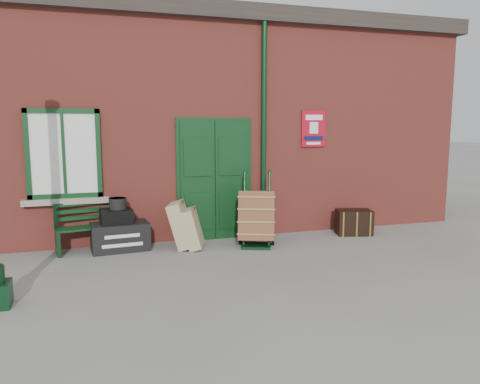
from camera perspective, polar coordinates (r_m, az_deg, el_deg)
name	(u,v)px	position (r m, az deg, el deg)	size (l,w,h in m)	color
ground	(256,258)	(7.61, 1.91, -8.07)	(80.00, 80.00, 0.00)	gray
station_building	(205,123)	(10.66, -4.32, 8.36)	(10.30, 4.30, 4.36)	#A64135
bench	(98,225)	(8.38, -16.91, -3.85)	(1.44, 0.64, 0.86)	#0D3316
houdini_trunk	(120,237)	(8.27, -14.40, -5.29)	(0.95, 0.52, 0.48)	black
strongbox	(116,216)	(8.20, -14.84, -2.89)	(0.52, 0.38, 0.24)	black
hatbox	(118,204)	(8.19, -14.69, -1.37)	(0.29, 0.29, 0.19)	black
suitcase_back	(181,225)	(8.19, -7.19, -3.98)	(0.23, 0.57, 0.79)	tan
suitcase_front	(193,229)	(8.14, -5.80, -4.45)	(0.20, 0.51, 0.68)	tan
porter_trolley	(257,218)	(8.29, 2.04, -3.15)	(0.83, 0.86, 1.29)	black
dark_trunk	(354,222)	(9.43, 13.71, -3.59)	(0.67, 0.44, 0.48)	black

